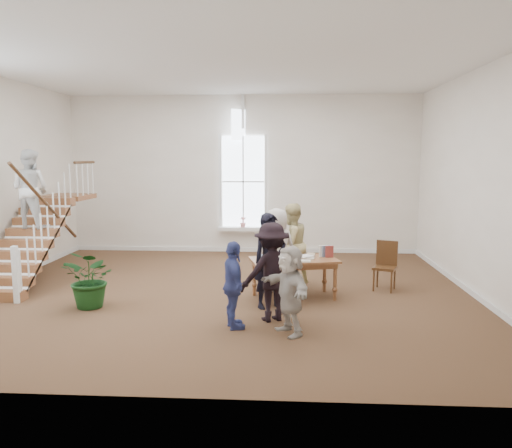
# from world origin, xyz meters

# --- Properties ---
(ground) EXTENTS (10.00, 10.00, 0.00)m
(ground) POSITION_xyz_m (0.00, 0.00, 0.00)
(ground) COLOR #482C1C
(ground) RESTS_ON ground
(room_shell) EXTENTS (10.49, 10.00, 10.00)m
(room_shell) POSITION_xyz_m (-0.00, 4.39, 0.40)
(room_shell) COLOR silver
(room_shell) RESTS_ON ground
(staircase) EXTENTS (1.10, 4.10, 2.92)m
(staircase) POSITION_xyz_m (-4.34, 0.75, 1.62)
(staircase) COLOR brown
(staircase) RESTS_ON ground
(library_table) EXTENTS (1.82, 1.21, 0.84)m
(library_table) POSITION_xyz_m (1.38, -0.28, 0.70)
(library_table) COLOR brown
(library_table) RESTS_ON ground
(police_officer) EXTENTS (0.76, 0.67, 1.75)m
(police_officer) POSITION_xyz_m (0.95, -0.94, 0.88)
(police_officer) COLOR black
(police_officer) RESTS_ON ground
(elderly_woman) EXTENTS (0.98, 0.82, 1.72)m
(elderly_woman) POSITION_xyz_m (1.05, 0.31, 0.86)
(elderly_woman) COLOR beige
(elderly_woman) RESTS_ON ground
(person_yellow) EXTENTS (1.08, 1.07, 1.77)m
(person_yellow) POSITION_xyz_m (1.35, 0.81, 0.88)
(person_yellow) COLOR #D2C283
(person_yellow) RESTS_ON ground
(woman_cluster_a) EXTENTS (0.59, 0.90, 1.43)m
(woman_cluster_a) POSITION_xyz_m (0.40, -2.10, 0.71)
(woman_cluster_a) COLOR #374284
(woman_cluster_a) RESTS_ON ground
(woman_cluster_b) EXTENTS (1.24, 1.02, 1.67)m
(woman_cluster_b) POSITION_xyz_m (1.00, -1.65, 0.84)
(woman_cluster_b) COLOR black
(woman_cluster_b) RESTS_ON ground
(woman_cluster_c) EXTENTS (0.99, 1.34, 1.41)m
(woman_cluster_c) POSITION_xyz_m (1.30, -2.30, 0.70)
(woman_cluster_c) COLOR beige
(woman_cluster_c) RESTS_ON ground
(floor_plant) EXTENTS (1.24, 1.18, 1.09)m
(floor_plant) POSITION_xyz_m (-2.32, -1.15, 0.54)
(floor_plant) COLOR #123A14
(floor_plant) RESTS_ON ground
(side_chair) EXTENTS (0.58, 0.58, 1.02)m
(side_chair) POSITION_xyz_m (3.32, 0.48, 0.57)
(side_chair) COLOR #39240F
(side_chair) RESTS_ON ground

